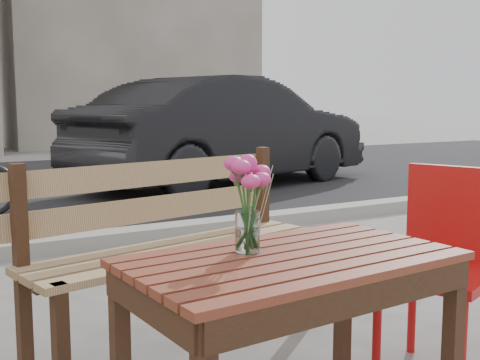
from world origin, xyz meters
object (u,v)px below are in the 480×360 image
Objects in this scene: main_table at (292,287)px; red_chair at (445,255)px; main_vase at (248,192)px; parked_car at (227,132)px.

main_table is 1.25× the size of red_chair.
main_vase is 6.60m from parked_car.
parked_car reaches higher than red_chair.
red_chair is 6.14m from parked_car.
main_vase reaches higher than main_table.
parked_car is (3.18, 5.79, -0.11)m from main_vase.
main_vase is at bearing -107.41° from red_chair.
red_chair is at bearing 2.42° from main_vase.
main_table is at bearing -100.50° from red_chair.
red_chair is at bearing 6.06° from main_table.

